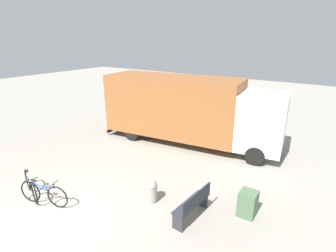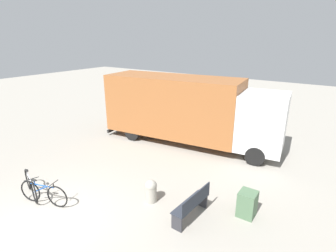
# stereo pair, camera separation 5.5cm
# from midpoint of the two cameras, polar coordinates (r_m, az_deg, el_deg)

# --- Properties ---
(ground_plane) EXTENTS (60.00, 60.00, 0.00)m
(ground_plane) POSITION_cam_midpoint_polar(r_m,az_deg,el_deg) (8.74, -24.34, -18.57)
(ground_plane) COLOR gray
(delivery_truck) EXTENTS (8.88, 3.26, 3.26)m
(delivery_truck) POSITION_cam_midpoint_polar(r_m,az_deg,el_deg) (12.79, 4.19, 3.85)
(delivery_truck) COLOR #99592D
(delivery_truck) RESTS_ON ground
(park_bench) EXTENTS (0.50, 1.48, 0.93)m
(park_bench) POSITION_cam_midpoint_polar(r_m,az_deg,el_deg) (7.91, 5.34, -16.51)
(park_bench) COLOR #282D38
(park_bench) RESTS_ON ground
(bicycle_near) EXTENTS (1.70, 0.65, 0.84)m
(bicycle_near) POSITION_cam_midpoint_polar(r_m,az_deg,el_deg) (10.03, -27.86, -11.36)
(bicycle_near) COLOR black
(bicycle_near) RESTS_ON ground
(bicycle_middle) EXTENTS (1.71, 0.62, 0.84)m
(bicycle_middle) POSITION_cam_midpoint_polar(r_m,az_deg,el_deg) (9.38, -25.60, -13.13)
(bicycle_middle) COLOR black
(bicycle_middle) RESTS_ON ground
(bollard_near_bench) EXTENTS (0.38, 0.38, 0.77)m
(bollard_near_bench) POSITION_cam_midpoint_polar(r_m,az_deg,el_deg) (8.66, -3.81, -13.78)
(bollard_near_bench) COLOR #9E998C
(bollard_near_bench) RESTS_ON ground
(utility_box) EXTENTS (0.50, 0.51, 0.79)m
(utility_box) POSITION_cam_midpoint_polar(r_m,az_deg,el_deg) (8.41, 16.77, -15.86)
(utility_box) COLOR #4C6B4C
(utility_box) RESTS_ON ground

